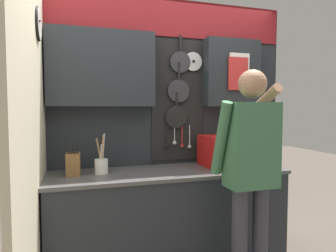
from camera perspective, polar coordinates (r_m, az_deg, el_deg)
The scene contains 7 objects.
base_cabinet_counter at distance 2.85m, azimuth 0.19°, elevation -17.40°, with size 2.10×0.65×0.90m.
back_wall_unit at distance 2.94m, azimuth -1.77°, elevation 4.51°, with size 2.67×0.23×2.52m.
side_wall at distance 2.18m, azimuth -24.48°, elevation -1.76°, with size 0.07×1.60×2.52m.
microwave at distance 2.98m, azimuth 11.17°, elevation -4.63°, with size 0.47×0.38×0.29m.
knife_block at distance 2.64m, azimuth -17.60°, elevation -6.88°, with size 0.12×0.16×0.27m.
utensil_crock at distance 2.65m, azimuth -12.58°, elevation -7.09°, with size 0.11×0.11×0.34m.
person at distance 2.38m, azimuth 15.40°, elevation -6.64°, with size 0.54×0.63×1.75m.
Camera 1 is at (-0.79, -2.54, 1.46)m, focal length 32.00 mm.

